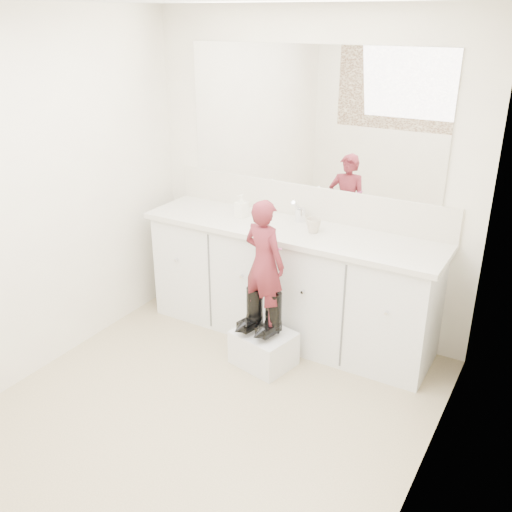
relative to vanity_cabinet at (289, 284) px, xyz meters
The scene contains 16 objects.
floor 1.30m from the vanity_cabinet, 90.00° to the right, with size 3.00×3.00×0.00m, color #8E7F5D.
wall_back 0.82m from the vanity_cabinet, 90.00° to the left, with size 2.60×2.60×0.00m, color beige.
wall_left 1.95m from the vanity_cabinet, 136.70° to the right, with size 3.00×3.00×0.00m, color beige.
wall_right 1.95m from the vanity_cabinet, 43.30° to the right, with size 3.00×3.00×0.00m, color beige.
vanity_cabinet is the anchor object (origin of this frame).
countertop 0.45m from the vanity_cabinet, 90.00° to the right, with size 2.28×0.58×0.04m, color beige.
backsplash 0.64m from the vanity_cabinet, 90.00° to the left, with size 2.28×0.03×0.25m, color beige.
mirror 1.24m from the vanity_cabinet, 90.00° to the left, with size 2.00×0.02×1.00m, color white.
faucet 0.54m from the vanity_cabinet, 90.00° to the left, with size 0.08×0.08×0.10m, color silver.
cup 0.55m from the vanity_cabinet, ahead, with size 0.11×0.11×0.10m, color beige.
soap_bottle 0.70m from the vanity_cabinet, behind, with size 0.08×0.08×0.18m, color white.
step_stool 0.56m from the vanity_cabinet, 84.76° to the right, with size 0.40×0.33×0.25m, color silver.
boot_left 0.48m from the vanity_cabinet, 93.79° to the right, with size 0.12×0.22×0.33m, color black, non-canonical shape.
boot_right 0.49m from the vanity_cabinet, 75.99° to the right, with size 0.12×0.22×0.33m, color black, non-canonical shape.
toddler 0.60m from the vanity_cabinet, 84.76° to the right, with size 0.32×0.21×0.88m, color #A33238.
toothbrush 0.68m from the vanity_cabinet, 76.55° to the right, with size 0.01×0.01×0.14m, color #CE509B.
Camera 1 is at (1.75, -2.29, 2.34)m, focal length 40.00 mm.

